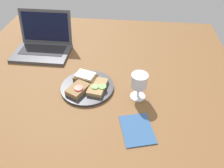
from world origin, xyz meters
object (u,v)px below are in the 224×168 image
at_px(sandwich_with_cheese, 86,77).
at_px(napkin, 137,129).
at_px(sandwich_with_tomato, 78,89).
at_px(laptop, 43,44).
at_px(plate, 87,87).
at_px(wine_glass, 139,82).
at_px(sandwich_with_cucumber, 98,87).

height_order(sandwich_with_cheese, napkin, sandwich_with_cheese).
bearing_deg(sandwich_with_cheese, sandwich_with_tomato, -101.47).
height_order(sandwich_with_tomato, laptop, laptop).
bearing_deg(sandwich_with_tomato, plate, 48.83).
bearing_deg(napkin, sandwich_with_cheese, 133.64).
bearing_deg(laptop, sandwich_with_tomato, -50.44).
bearing_deg(sandwich_with_tomato, wine_glass, 1.61).
bearing_deg(sandwich_with_cucumber, sandwich_with_tomato, -161.89).
xyz_separation_m(sandwich_with_tomato, sandwich_with_cucumber, (0.08, 0.03, -0.00)).
distance_m(plate, sandwich_with_tomato, 0.05).
distance_m(sandwich_with_cucumber, laptop, 0.47).
xyz_separation_m(sandwich_with_cheese, sandwich_with_tomato, (-0.02, -0.09, -0.00)).
height_order(sandwich_with_cheese, wine_glass, wine_glass).
bearing_deg(plate, sandwich_with_tomato, -131.17).
bearing_deg(sandwich_with_cheese, napkin, -46.36).
bearing_deg(napkin, laptop, 136.91).
bearing_deg(sandwich_with_tomato, sandwich_with_cheese, 78.53).
height_order(plate, wine_glass, wine_glass).
relative_size(sandwich_with_cheese, laptop, 0.37).
xyz_separation_m(plate, sandwich_with_cheese, (-0.02, 0.05, 0.02)).
xyz_separation_m(plate, laptop, (-0.31, 0.29, 0.04)).
bearing_deg(sandwich_with_tomato, laptop, 129.56).
height_order(plate, napkin, plate).
relative_size(wine_glass, laptop, 0.41).
bearing_deg(sandwich_with_cheese, sandwich_with_cucumber, -41.85).
bearing_deg(napkin, plate, 137.62).
height_order(laptop, napkin, laptop).
distance_m(sandwich_with_tomato, napkin, 0.32).
distance_m(wine_glass, laptop, 0.63).
xyz_separation_m(sandwich_with_cheese, laptop, (-0.29, 0.24, 0.01)).
distance_m(sandwich_with_cucumber, wine_glass, 0.19).
bearing_deg(wine_glass, sandwich_with_cucumber, 173.71).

